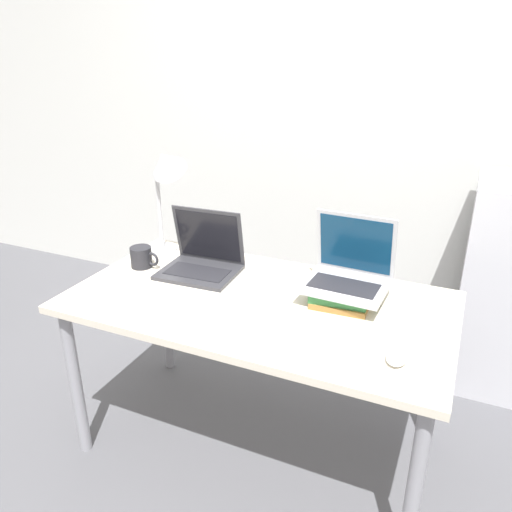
{
  "coord_description": "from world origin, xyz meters",
  "views": [
    {
      "loc": [
        0.7,
        -1.19,
        1.63
      ],
      "look_at": [
        -0.01,
        0.4,
        0.9
      ],
      "focal_mm": 35.0,
      "sensor_mm": 36.0,
      "label": 1
    }
  ],
  "objects": [
    {
      "name": "laptop_on_books",
      "position": [
        0.31,
        0.54,
        0.84
      ],
      "size": [
        0.32,
        0.28,
        0.27
      ],
      "color": "#B2B2B7",
      "rests_on": "book_stack"
    },
    {
      "name": "desk",
      "position": [
        0.0,
        0.4,
        0.65
      ],
      "size": [
        1.48,
        0.79,
        0.72
      ],
      "color": "beige",
      "rests_on": "ground_plane"
    },
    {
      "name": "mug",
      "position": [
        -0.6,
        0.47,
        0.77
      ],
      "size": [
        0.14,
        0.09,
        0.09
      ],
      "color": "#232328",
      "rests_on": "desk"
    },
    {
      "name": "book_stack",
      "position": [
        0.3,
        0.53,
        0.75
      ],
      "size": [
        0.23,
        0.28,
        0.06
      ],
      "color": "olive",
      "rests_on": "desk"
    },
    {
      "name": "mouse",
      "position": [
        0.56,
        0.19,
        0.74
      ],
      "size": [
        0.07,
        0.11,
        0.03
      ],
      "color": "white",
      "rests_on": "desk"
    },
    {
      "name": "laptop_left",
      "position": [
        -0.33,
        0.54,
        0.78
      ],
      "size": [
        0.34,
        0.28,
        0.27
      ],
      "color": "#333338",
      "rests_on": "desk"
    },
    {
      "name": "wall_back",
      "position": [
        0.0,
        1.73,
        1.35
      ],
      "size": [
        8.0,
        0.05,
        2.7
      ],
      "color": "silver",
      "rests_on": "ground_plane"
    },
    {
      "name": "desk_lamp",
      "position": [
        -0.56,
        0.64,
        1.11
      ],
      "size": [
        0.23,
        0.2,
        0.53
      ],
      "color": "silver",
      "rests_on": "desk"
    },
    {
      "name": "ground_plane",
      "position": [
        0.0,
        0.0,
        0.0
      ],
      "size": [
        14.0,
        14.0,
        0.0
      ],
      "primitive_type": "plane",
      "color": "#515156"
    },
    {
      "name": "wireless_keyboard",
      "position": [
        0.3,
        0.18,
        0.73
      ],
      "size": [
        0.3,
        0.15,
        0.01
      ],
      "color": "silver",
      "rests_on": "desk"
    }
  ]
}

